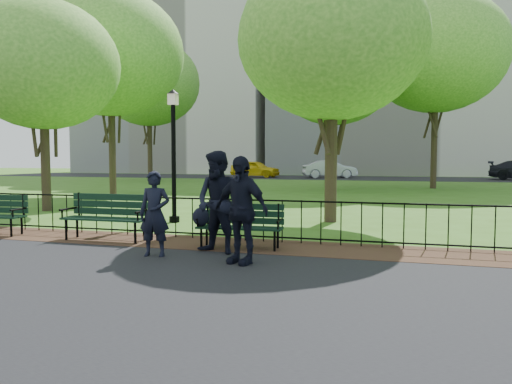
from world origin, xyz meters
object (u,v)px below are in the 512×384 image
(tree_near_w, at_px, (43,65))
(tree_far_e, at_px, (436,53))
(park_bench_left_a, at_px, (108,212))
(tree_near_e, at_px, (332,40))
(person_right, at_px, (241,210))
(tree_far_w, at_px, (149,83))
(person_left, at_px, (155,214))
(park_bench_main, at_px, (227,219))
(person_mid, at_px, (219,202))
(tree_far_c, at_px, (335,73))
(lamppost, at_px, (174,150))
(taxi, at_px, (255,169))
(tree_mid_w, at_px, (110,54))
(sedan_silver, at_px, (329,169))

(tree_near_w, bearing_deg, tree_far_e, 51.54)
(park_bench_left_a, relative_size, tree_near_w, 0.28)
(tree_near_w, distance_m, tree_near_e, 9.38)
(person_right, bearing_deg, park_bench_left_a, 176.06)
(park_bench_left_a, height_order, tree_far_w, tree_far_w)
(person_left, bearing_deg, tree_far_w, 109.55)
(park_bench_main, distance_m, tree_near_e, 6.44)
(park_bench_left_a, xyz_separation_m, person_mid, (2.80, -0.75, 0.34))
(tree_far_e, relative_size, person_mid, 5.83)
(person_left, bearing_deg, tree_near_e, 58.74)
(park_bench_main, height_order, tree_near_e, tree_near_e)
(tree_far_e, relative_size, person_right, 6.13)
(tree_far_w, distance_m, person_mid, 29.47)
(tree_near_w, distance_m, tree_far_c, 14.87)
(park_bench_left_a, height_order, lamppost, lamppost)
(tree_far_w, xyz_separation_m, taxi, (5.48, 8.85, -6.45))
(tree_near_e, height_order, tree_far_c, tree_far_c)
(tree_far_e, xyz_separation_m, taxi, (-14.15, 12.03, -6.84))
(tree_far_c, xyz_separation_m, person_right, (0.95, -18.58, -5.21))
(tree_mid_w, height_order, person_mid, tree_mid_w)
(lamppost, xyz_separation_m, person_left, (1.75, -4.40, -1.18))
(park_bench_main, relative_size, tree_far_w, 0.17)
(park_bench_left_a, bearing_deg, sedan_silver, 89.60)
(lamppost, bearing_deg, park_bench_left_a, -90.89)
(tree_near_w, bearing_deg, tree_far_w, 109.06)
(tree_near_w, relative_size, tree_far_e, 0.63)
(tree_mid_w, xyz_separation_m, taxi, (0.44, 21.73, -5.74))
(tree_far_w, relative_size, person_mid, 5.53)
(park_bench_left_a, relative_size, tree_far_c, 0.22)
(tree_far_e, distance_m, person_mid, 23.06)
(person_left, bearing_deg, tree_near_w, 131.40)
(taxi, bearing_deg, park_bench_main, -157.11)
(tree_far_c, bearing_deg, tree_mid_w, -147.31)
(tree_far_w, distance_m, person_right, 30.39)
(tree_far_c, bearing_deg, tree_near_e, -82.77)
(park_bench_main, bearing_deg, person_left, -133.80)
(tree_far_c, distance_m, taxi, 18.86)
(tree_near_e, distance_m, person_mid, 6.62)
(tree_near_w, bearing_deg, taxi, 92.50)
(park_bench_left_a, distance_m, lamppost, 3.38)
(person_left, xyz_separation_m, sedan_silver, (-1.79, 34.39, -0.01))
(park_bench_left_a, bearing_deg, tree_mid_w, 121.62)
(lamppost, relative_size, tree_near_e, 0.51)
(lamppost, distance_m, person_right, 5.78)
(park_bench_main, xyz_separation_m, tree_far_w, (-14.73, 24.14, 6.64))
(park_bench_main, height_order, sedan_silver, sedan_silver)
(lamppost, bearing_deg, person_right, -53.18)
(tree_far_w, height_order, person_mid, tree_far_w)
(park_bench_main, bearing_deg, lamppost, 125.90)
(sedan_silver, bearing_deg, person_left, 162.93)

